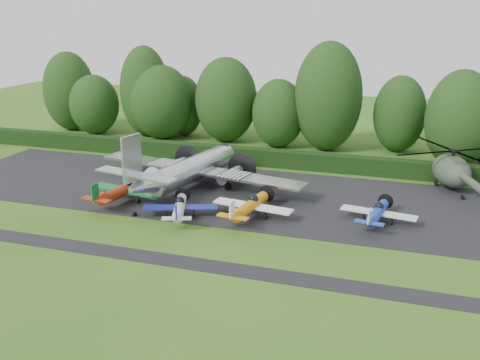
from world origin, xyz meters
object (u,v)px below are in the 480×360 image
(light_plane_white, at_px, (180,207))
(light_plane_blue, at_px, (377,213))
(helicopter, at_px, (452,168))
(transport_plane, at_px, (191,169))
(light_plane_red, at_px, (123,190))
(light_plane_orange, at_px, (250,206))

(light_plane_white, relative_size, light_plane_blue, 1.01)
(light_plane_blue, xyz_separation_m, helicopter, (6.62, 12.23, 1.21))
(transport_plane, distance_m, helicopter, 27.19)
(transport_plane, xyz_separation_m, helicopter, (25.88, 8.36, 0.08))
(light_plane_white, bearing_deg, light_plane_red, -178.51)
(light_plane_red, xyz_separation_m, light_plane_white, (6.93, -2.22, -0.21))
(light_plane_orange, distance_m, helicopter, 22.74)
(light_plane_blue, bearing_deg, light_plane_orange, -178.06)
(light_plane_orange, distance_m, light_plane_blue, 11.20)
(light_plane_red, bearing_deg, light_plane_orange, -10.56)
(light_plane_white, xyz_separation_m, light_plane_orange, (6.05, 1.95, 0.13))
(helicopter, bearing_deg, light_plane_orange, -123.26)
(light_plane_blue, height_order, helicopter, helicopter)
(light_plane_blue, bearing_deg, light_plane_white, -175.53)
(light_plane_red, height_order, light_plane_blue, light_plane_red)
(transport_plane, distance_m, light_plane_red, 7.46)
(light_plane_red, xyz_separation_m, helicopter, (30.60, 14.07, 0.98))
(light_plane_red, distance_m, helicopter, 33.69)
(helicopter, bearing_deg, transport_plane, -144.50)
(helicopter, bearing_deg, light_plane_red, -137.72)
(transport_plane, relative_size, light_plane_red, 2.90)
(light_plane_red, bearing_deg, light_plane_white, -27.14)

